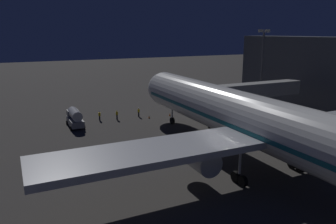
% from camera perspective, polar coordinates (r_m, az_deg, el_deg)
% --- Properties ---
extents(ground_plane, '(320.00, 320.00, 0.00)m').
position_cam_1_polar(ground_plane, '(48.71, 7.55, -5.76)').
color(ground_plane, '#383533').
extents(airliner_at_gate, '(50.66, 64.02, 18.52)m').
position_cam_1_polar(airliner_at_gate, '(37.99, 17.75, -2.69)').
color(airliner_at_gate, silver).
rests_on(airliner_at_gate, ground_plane).
extents(jet_bridge, '(21.17, 3.40, 7.44)m').
position_cam_1_polar(jet_bridge, '(59.85, 12.88, 3.49)').
color(jet_bridge, '#9E9E99').
rests_on(jet_bridge, ground_plane).
extents(apron_floodlight_mast, '(2.90, 0.50, 16.59)m').
position_cam_1_polar(apron_floodlight_mast, '(77.31, 15.87, 8.38)').
color(apron_floodlight_mast, '#59595E').
rests_on(apron_floodlight_mast, ground_plane).
extents(fuel_tanker, '(2.46, 5.75, 3.15)m').
position_cam_1_polar(fuel_tanker, '(59.74, -15.73, -0.87)').
color(fuel_tanker, slate).
rests_on(fuel_tanker, ground_plane).
extents(ground_crew_near_nose_gear, '(0.40, 0.40, 1.78)m').
position_cam_1_polar(ground_crew_near_nose_gear, '(64.46, -5.07, 0.03)').
color(ground_crew_near_nose_gear, black).
rests_on(ground_crew_near_nose_gear, ground_plane).
extents(ground_crew_under_port_wing, '(0.40, 0.40, 1.78)m').
position_cam_1_polar(ground_crew_under_port_wing, '(62.90, -11.69, -0.55)').
color(ground_crew_under_port_wing, black).
rests_on(ground_crew_under_port_wing, ground_plane).
extents(ground_crew_by_tug, '(0.40, 0.40, 1.79)m').
position_cam_1_polar(ground_crew_by_tug, '(62.87, -8.77, -0.42)').
color(ground_crew_by_tug, black).
rests_on(ground_crew_by_tug, ground_plane).
extents(traffic_cone_nose_port, '(0.36, 0.36, 0.55)m').
position_cam_1_polar(traffic_cone_nose_port, '(65.08, 0.32, -0.43)').
color(traffic_cone_nose_port, orange).
rests_on(traffic_cone_nose_port, ground_plane).
extents(traffic_cone_nose_starboard, '(0.36, 0.36, 0.55)m').
position_cam_1_polar(traffic_cone_nose_starboard, '(63.34, -3.26, -0.84)').
color(traffic_cone_nose_starboard, orange).
rests_on(traffic_cone_nose_starboard, ground_plane).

